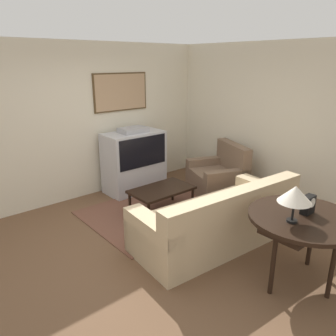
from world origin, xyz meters
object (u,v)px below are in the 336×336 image
object	(u,v)px
mantel_clock	(308,205)
table_lamp	(295,195)
coffee_table	(162,191)
tv	(134,161)
console_table	(303,222)
armchair	(219,177)
couch	(218,221)

from	to	relation	value
mantel_clock	table_lamp	bearing A→B (deg)	179.81
table_lamp	coffee_table	bearing A→B (deg)	85.90
tv	table_lamp	size ratio (longest dim) A/B	3.10
coffee_table	console_table	bearing A→B (deg)	-88.66
tv	armchair	distance (m)	1.61
tv	table_lamp	distance (m)	3.49
tv	armchair	size ratio (longest dim) A/B	1.00
couch	table_lamp	size ratio (longest dim) A/B	5.96
tv	mantel_clock	bearing A→B (deg)	-91.54
tv	console_table	world-z (taller)	tv
couch	mantel_clock	world-z (taller)	mantel_clock
armchair	coffee_table	xyz separation A→B (m)	(-1.36, 0.02, 0.08)
couch	coffee_table	bearing A→B (deg)	-85.24
couch	table_lamp	xyz separation A→B (m)	(-0.17, -1.12, 0.80)
coffee_table	console_table	xyz separation A→B (m)	(0.05, -2.33, 0.36)
console_table	tv	bearing A→B (deg)	86.99
tv	couch	world-z (taller)	tv
console_table	armchair	bearing A→B (deg)	60.61
console_table	table_lamp	xyz separation A→B (m)	(-0.22, 0.01, 0.37)
tv	couch	size ratio (longest dim) A/B	0.52
couch	armchair	bearing A→B (deg)	-134.32
mantel_clock	couch	bearing A→B (deg)	97.18
coffee_table	tv	bearing A→B (deg)	78.02
table_lamp	mantel_clock	distance (m)	0.37
couch	table_lamp	world-z (taller)	table_lamp
armchair	console_table	bearing A→B (deg)	-7.87
coffee_table	console_table	distance (m)	2.36
tv	table_lamp	world-z (taller)	tv
console_table	mantel_clock	bearing A→B (deg)	8.24
couch	armchair	xyz separation A→B (m)	(1.36, 1.18, -0.01)
couch	console_table	distance (m)	1.22
tv	table_lamp	bearing A→B (deg)	-96.68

